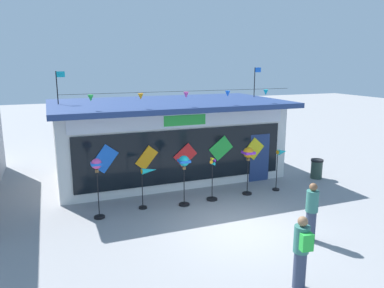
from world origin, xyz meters
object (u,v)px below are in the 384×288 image
object	(u,v)px
wind_spinner_far_right	(281,159)
trash_bin	(317,169)
wind_spinner_center_left	(184,167)
person_mid_plaza	(301,251)
wind_spinner_far_left	(97,172)
kite_shop_building	(167,138)
wind_spinner_left	(148,177)
wind_spinner_right	(248,157)
person_near_camera	(312,212)
wind_spinner_center_right	(212,180)

from	to	relation	value
wind_spinner_far_right	trash_bin	size ratio (longest dim) A/B	1.96
wind_spinner_center_left	person_mid_plaza	distance (m)	5.55
wind_spinner_far_left	trash_bin	xyz separation A→B (m)	(9.32, 0.86, -1.12)
kite_shop_building	trash_bin	world-z (taller)	kite_shop_building
wind_spinner_left	person_mid_plaza	distance (m)	6.05
wind_spinner_right	trash_bin	bearing A→B (deg)	9.98
wind_spinner_far_left	person_near_camera	xyz separation A→B (m)	(5.30, -3.71, -0.68)
wind_spinner_center_right	wind_spinner_far_right	bearing A→B (deg)	1.31
wind_spinner_center_right	wind_spinner_right	world-z (taller)	wind_spinner_right
wind_spinner_far_left	wind_spinner_left	world-z (taller)	wind_spinner_far_left
person_mid_plaza	trash_bin	distance (m)	8.54
wind_spinner_center_right	wind_spinner_center_left	bearing A→B (deg)	-174.97
wind_spinner_right	trash_bin	distance (m)	3.99
wind_spinner_right	person_mid_plaza	size ratio (longest dim) A/B	1.09
wind_spinner_left	trash_bin	bearing A→B (deg)	4.44
wind_spinner_center_right	trash_bin	world-z (taller)	wind_spinner_center_right
wind_spinner_left	trash_bin	size ratio (longest dim) A/B	1.71
trash_bin	wind_spinner_left	bearing A→B (deg)	-175.56
wind_spinner_far_right	person_mid_plaza	world-z (taller)	person_mid_plaza
trash_bin	person_mid_plaza	bearing A→B (deg)	-132.10
person_mid_plaza	wind_spinner_center_left	bearing A→B (deg)	-75.14
kite_shop_building	wind_spinner_far_right	distance (m)	5.02
person_mid_plaza	trash_bin	xyz separation A→B (m)	(5.72, 6.33, -0.46)
wind_spinner_far_left	wind_spinner_far_right	world-z (taller)	wind_spinner_far_left
trash_bin	wind_spinner_center_left	bearing A→B (deg)	-172.51
kite_shop_building	person_mid_plaza	size ratio (longest dim) A/B	5.74
kite_shop_building	wind_spinner_center_right	world-z (taller)	kite_shop_building
wind_spinner_right	wind_spinner_far_left	bearing A→B (deg)	-177.99
wind_spinner_far_right	trash_bin	bearing A→B (deg)	16.08
wind_spinner_center_right	person_near_camera	bearing A→B (deg)	-71.75
wind_spinner_far_left	wind_spinner_center_left	size ratio (longest dim) A/B	1.10
wind_spinner_center_left	wind_spinner_right	xyz separation A→B (m)	(2.61, 0.18, 0.06)
person_mid_plaza	kite_shop_building	bearing A→B (deg)	-81.60
wind_spinner_far_right	person_near_camera	size ratio (longest dim) A/B	0.98
wind_spinner_far_right	wind_spinner_center_left	bearing A→B (deg)	-177.66
wind_spinner_far_left	wind_spinner_center_left	world-z (taller)	wind_spinner_far_left
wind_spinner_far_right	wind_spinner_far_left	bearing A→B (deg)	-178.49
wind_spinner_far_left	wind_spinner_far_right	bearing A→B (deg)	1.51
kite_shop_building	person_mid_plaza	distance (m)	9.28
wind_spinner_center_right	person_mid_plaza	xyz separation A→B (m)	(-0.43, -5.58, 0.12)
wind_spinner_far_left	person_near_camera	size ratio (longest dim) A/B	1.17
wind_spinner_left	wind_spinner_center_left	bearing A→B (deg)	-11.64
kite_shop_building	wind_spinner_far_left	xyz separation A→B (m)	(-3.49, -3.77, -0.14)
wind_spinner_center_left	wind_spinner_left	bearing A→B (deg)	168.36
wind_spinner_left	person_mid_plaza	bearing A→B (deg)	-71.62
kite_shop_building	wind_spinner_right	xyz separation A→B (m)	(2.04, -3.58, -0.21)
wind_spinner_center_left	person_mid_plaza	world-z (taller)	wind_spinner_center_left
wind_spinner_right	person_mid_plaza	world-z (taller)	wind_spinner_right
wind_spinner_center_left	wind_spinner_right	distance (m)	2.62
wind_spinner_right	person_mid_plaza	distance (m)	6.01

